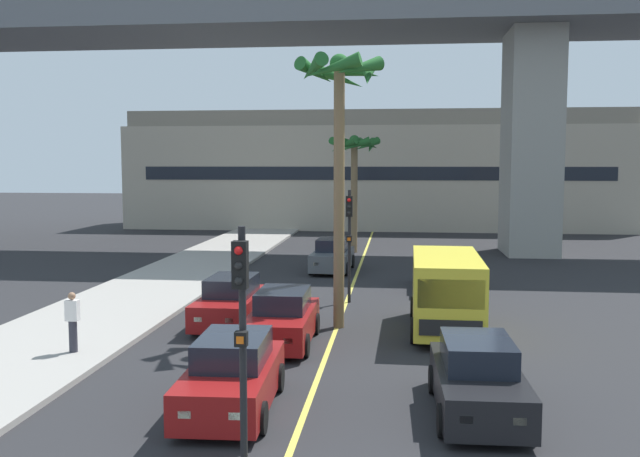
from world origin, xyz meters
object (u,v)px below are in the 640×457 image
(traffic_light_median_near, at_px, (242,319))
(palm_tree_near_median, at_px, (354,156))
(palm_tree_mid_median, at_px, (340,106))
(pedestrian_near_crosswalk, at_px, (73,321))
(car_queue_sixth, at_px, (478,380))
(car_queue_third, at_px, (232,376))
(traffic_light_median_far, at_px, (349,230))
(car_queue_front, at_px, (231,303))
(car_queue_fifth, at_px, (332,256))
(car_queue_fourth, at_px, (283,319))
(car_queue_second, at_px, (440,272))
(delivery_van, at_px, (446,291))

(traffic_light_median_near, distance_m, palm_tree_near_median, 29.52)
(palm_tree_mid_median, relative_size, pedestrian_near_crosswalk, 5.26)
(car_queue_sixth, distance_m, palm_tree_near_median, 26.57)
(car_queue_third, height_order, traffic_light_median_far, traffic_light_median_far)
(car_queue_front, relative_size, car_queue_third, 0.99)
(traffic_light_median_far, bearing_deg, car_queue_fifth, 100.08)
(car_queue_fourth, distance_m, car_queue_fifth, 13.61)
(car_queue_second, height_order, car_queue_third, same)
(palm_tree_near_median, bearing_deg, car_queue_fourth, -91.97)
(delivery_van, distance_m, palm_tree_near_median, 19.62)
(car_queue_sixth, relative_size, traffic_light_median_near, 0.98)
(car_queue_sixth, xyz_separation_m, traffic_light_median_near, (-4.15, -3.60, 1.99))
(car_queue_fifth, bearing_deg, car_queue_fourth, -90.63)
(car_queue_front, height_order, car_queue_fourth, same)
(car_queue_front, height_order, palm_tree_mid_median, palm_tree_mid_median)
(car_queue_fifth, relative_size, palm_tree_near_median, 0.62)
(car_queue_third, bearing_deg, car_queue_second, 70.59)
(traffic_light_median_near, bearing_deg, traffic_light_median_far, 87.34)
(car_queue_fifth, bearing_deg, palm_tree_near_median, 85.47)
(car_queue_fourth, distance_m, palm_tree_near_median, 21.27)
(traffic_light_median_far, height_order, palm_tree_mid_median, palm_tree_mid_median)
(traffic_light_median_near, bearing_deg, car_queue_third, 106.43)
(pedestrian_near_crosswalk, bearing_deg, traffic_light_median_far, 49.91)
(car_queue_front, height_order, car_queue_fifth, same)
(car_queue_second, relative_size, car_queue_sixth, 1.00)
(car_queue_second, bearing_deg, car_queue_front, -134.43)
(traffic_light_median_far, xyz_separation_m, pedestrian_near_crosswalk, (-6.83, -8.11, -1.72))
(traffic_light_median_far, bearing_deg, pedestrian_near_crosswalk, -130.09)
(car_queue_third, relative_size, traffic_light_median_near, 0.99)
(car_queue_fifth, height_order, palm_tree_near_median, palm_tree_near_median)
(car_queue_second, bearing_deg, traffic_light_median_far, -137.69)
(car_queue_fifth, relative_size, palm_tree_mid_median, 0.49)
(car_queue_third, relative_size, car_queue_fifth, 1.00)
(car_queue_sixth, xyz_separation_m, traffic_light_median_far, (-3.47, 11.19, 1.99))
(car_queue_third, distance_m, traffic_light_median_far, 11.79)
(car_queue_fourth, bearing_deg, car_queue_sixth, -45.77)
(delivery_van, bearing_deg, traffic_light_median_near, -110.39)
(car_queue_second, height_order, car_queue_fourth, same)
(car_queue_fourth, bearing_deg, car_queue_second, 61.72)
(palm_tree_mid_median, bearing_deg, car_queue_third, -102.05)
(car_queue_third, bearing_deg, palm_tree_mid_median, 77.95)
(car_queue_front, distance_m, car_queue_fourth, 2.94)
(palm_tree_near_median, bearing_deg, car_queue_third, -91.94)
(palm_tree_near_median, bearing_deg, pedestrian_near_crosswalk, -104.93)
(pedestrian_near_crosswalk, bearing_deg, traffic_light_median_near, -47.39)
(car_queue_fifth, bearing_deg, pedestrian_near_crosswalk, -109.38)
(car_queue_second, bearing_deg, delivery_van, -91.96)
(car_queue_third, xyz_separation_m, delivery_van, (4.93, 7.38, 0.57))
(car_queue_fourth, height_order, palm_tree_mid_median, palm_tree_mid_median)
(car_queue_fifth, relative_size, pedestrian_near_crosswalk, 2.57)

